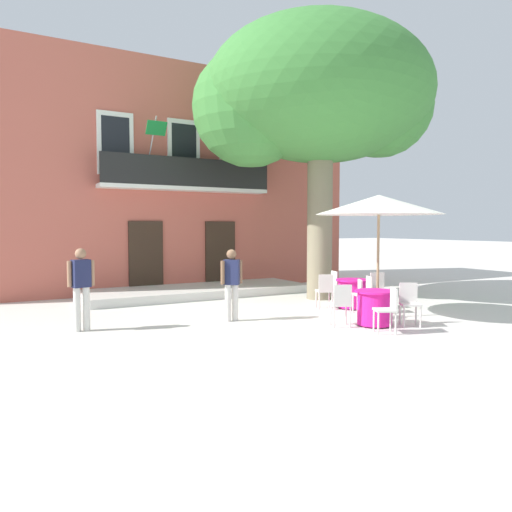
% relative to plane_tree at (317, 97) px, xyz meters
% --- Properties ---
extents(ground_plane, '(120.00, 120.00, 0.00)m').
position_rel_plane_tree_xyz_m(ground_plane, '(-2.95, -1.41, -5.84)').
color(ground_plane, silver).
extents(building_facade, '(13.00, 5.09, 7.50)m').
position_rel_plane_tree_xyz_m(building_facade, '(-2.72, 5.58, -2.09)').
color(building_facade, '#BC5B4C').
rests_on(building_facade, ground).
extents(entrance_step_platform, '(6.91, 2.40, 0.25)m').
position_rel_plane_tree_xyz_m(entrance_step_platform, '(-2.72, 2.39, -5.72)').
color(entrance_step_platform, silver).
rests_on(entrance_step_platform, ground).
extents(plane_tree, '(6.87, 6.03, 8.01)m').
position_rel_plane_tree_xyz_m(plane_tree, '(0.00, 0.00, 0.00)').
color(plane_tree, '#7F755B').
rests_on(plane_tree, ground).
extents(cafe_table_near_tree, '(0.86, 0.86, 0.76)m').
position_rel_plane_tree_xyz_m(cafe_table_near_tree, '(-1.22, -3.80, -5.45)').
color(cafe_table_near_tree, '#DB1984').
rests_on(cafe_table_near_tree, ground).
extents(cafe_chair_near_tree_0, '(0.55, 0.55, 0.91)m').
position_rel_plane_tree_xyz_m(cafe_chair_near_tree_0, '(-0.55, -4.14, -5.31)').
color(cafe_chair_near_tree_0, silver).
rests_on(cafe_chair_near_tree_0, ground).
extents(cafe_chair_near_tree_1, '(0.55, 0.55, 0.91)m').
position_rel_plane_tree_xyz_m(cafe_chair_near_tree_1, '(-0.90, -3.12, -5.31)').
color(cafe_chair_near_tree_1, silver).
rests_on(cafe_chair_near_tree_1, ground).
extents(cafe_chair_near_tree_2, '(0.53, 0.53, 0.91)m').
position_rel_plane_tree_xyz_m(cafe_chair_near_tree_2, '(-1.94, -3.56, -5.31)').
color(cafe_chair_near_tree_2, silver).
rests_on(cafe_chair_near_tree_2, ground).
extents(cafe_chair_near_tree_3, '(0.54, 0.54, 0.91)m').
position_rel_plane_tree_xyz_m(cafe_chair_near_tree_3, '(-1.51, -4.50, -5.31)').
color(cafe_chair_near_tree_3, silver).
rests_on(cafe_chair_near_tree_3, ground).
extents(cafe_table_middle, '(0.86, 0.86, 0.76)m').
position_rel_plane_tree_xyz_m(cafe_table_middle, '(-0.18, -1.86, -5.45)').
color(cafe_table_middle, '#DB1984').
rests_on(cafe_table_middle, ground).
extents(cafe_chair_middle_0, '(0.51, 0.51, 0.91)m').
position_rel_plane_tree_xyz_m(cafe_chair_middle_0, '(0.55, -2.05, -5.31)').
color(cafe_chair_middle_0, silver).
rests_on(cafe_chair_middle_0, ground).
extents(cafe_chair_middle_1, '(0.49, 0.49, 0.91)m').
position_rel_plane_tree_xyz_m(cafe_chair_middle_1, '(-0.06, -1.12, -5.31)').
color(cafe_chair_middle_1, silver).
rests_on(cafe_chair_middle_1, ground).
extents(cafe_chair_middle_2, '(0.52, 0.52, 0.91)m').
position_rel_plane_tree_xyz_m(cafe_chair_middle_2, '(-0.90, -1.64, -5.31)').
color(cafe_chair_middle_2, silver).
rests_on(cafe_chair_middle_2, ground).
extents(cafe_chair_middle_3, '(0.52, 0.52, 0.91)m').
position_rel_plane_tree_xyz_m(cafe_chair_middle_3, '(-0.40, -2.58, -5.31)').
color(cafe_chair_middle_3, silver).
rests_on(cafe_chair_middle_3, ground).
extents(cafe_umbrella, '(2.90, 2.90, 2.85)m').
position_rel_plane_tree_xyz_m(cafe_umbrella, '(-0.54, -3.16, -3.23)').
color(cafe_umbrella, '#997A56').
rests_on(cafe_umbrella, ground).
extents(pedestrian_near_entrance, '(0.53, 0.38, 1.61)m').
position_rel_plane_tree_xyz_m(pedestrian_near_entrance, '(-3.66, -1.84, -4.93)').
color(pedestrian_near_entrance, silver).
rests_on(pedestrian_near_entrance, ground).
extents(pedestrian_mid_plaza, '(0.53, 0.30, 1.69)m').
position_rel_plane_tree_xyz_m(pedestrian_mid_plaza, '(-6.78, -1.30, -4.89)').
color(pedestrian_mid_plaza, silver).
rests_on(pedestrian_mid_plaza, ground).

